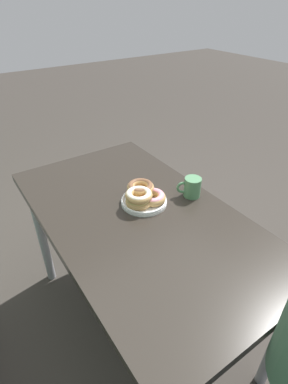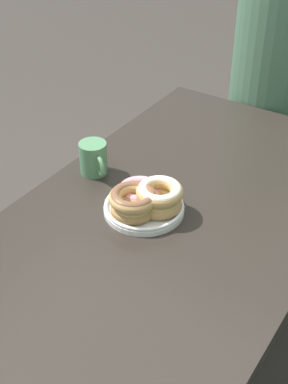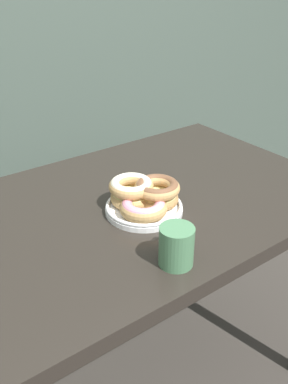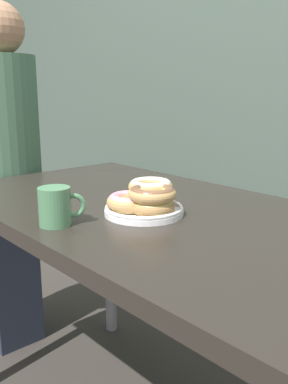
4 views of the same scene
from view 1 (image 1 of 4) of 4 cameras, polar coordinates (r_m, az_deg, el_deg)
ground_plane at (r=1.98m, az=7.44°, el=-18.72°), size 14.00×14.00×0.00m
dining_table at (r=1.34m, az=-0.97°, el=-6.96°), size 1.30×0.73×0.77m
donut_plate at (r=1.32m, az=-0.22°, el=-0.71°), size 0.23×0.23×0.08m
coffee_mug at (r=1.39m, az=9.08°, el=0.95°), size 0.08×0.11×0.09m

